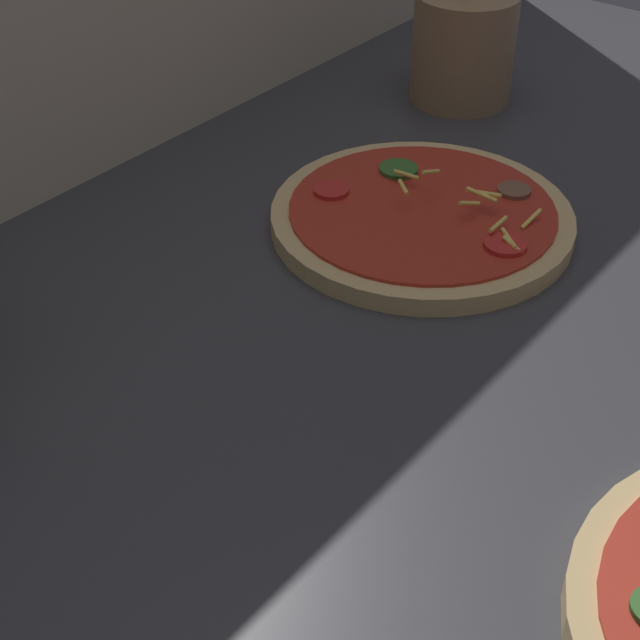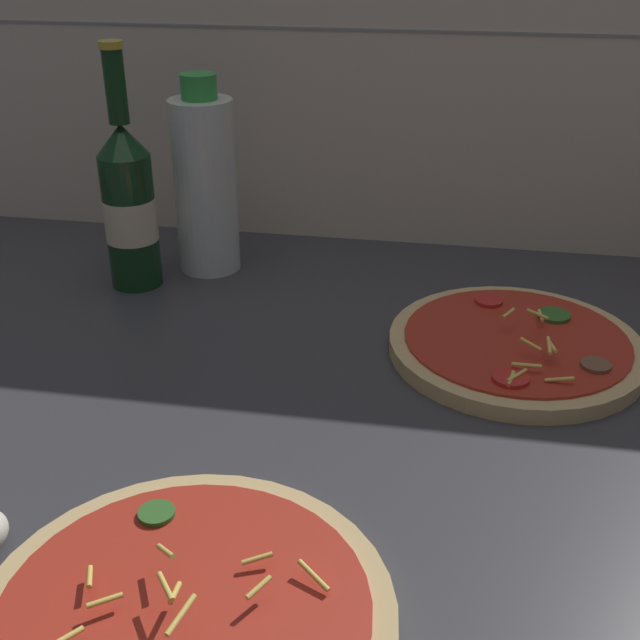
{
  "view_description": "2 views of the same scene",
  "coord_description": "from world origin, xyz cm",
  "px_view_note": "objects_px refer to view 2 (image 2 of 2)",
  "views": [
    {
      "loc": [
        -43.51,
        -21.73,
        47.0
      ],
      "look_at": [
        -5.12,
        8.72,
        9.88
      ],
      "focal_mm": 55.0,
      "sensor_mm": 36.0,
      "label": 1
    },
    {
      "loc": [
        10.85,
        -57.8,
        43.5
      ],
      "look_at": [
        -1.0,
        10.01,
        7.84
      ],
      "focal_mm": 45.0,
      "sensor_mm": 36.0,
      "label": 2
    }
  ],
  "objects_px": {
    "pizza_far": "(516,346)",
    "oil_bottle": "(205,183)",
    "pizza_near": "(185,619)",
    "beer_bottle": "(129,204)"
  },
  "relations": [
    {
      "from": "pizza_far",
      "to": "oil_bottle",
      "type": "bearing_deg",
      "value": 156.56
    },
    {
      "from": "pizza_near",
      "to": "oil_bottle",
      "type": "relative_size",
      "value": 1.12
    },
    {
      "from": "pizza_far",
      "to": "oil_bottle",
      "type": "xyz_separation_m",
      "value": [
        -0.37,
        0.16,
        0.1
      ]
    },
    {
      "from": "pizza_near",
      "to": "oil_bottle",
      "type": "bearing_deg",
      "value": 105.25
    },
    {
      "from": "beer_bottle",
      "to": "oil_bottle",
      "type": "distance_m",
      "value": 0.1
    },
    {
      "from": "pizza_near",
      "to": "beer_bottle",
      "type": "bearing_deg",
      "value": 114.47
    },
    {
      "from": "pizza_far",
      "to": "beer_bottle",
      "type": "relative_size",
      "value": 0.91
    },
    {
      "from": "beer_bottle",
      "to": "oil_bottle",
      "type": "relative_size",
      "value": 1.18
    },
    {
      "from": "pizza_far",
      "to": "beer_bottle",
      "type": "distance_m",
      "value": 0.47
    },
    {
      "from": "pizza_near",
      "to": "beer_bottle",
      "type": "height_order",
      "value": "beer_bottle"
    }
  ]
}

